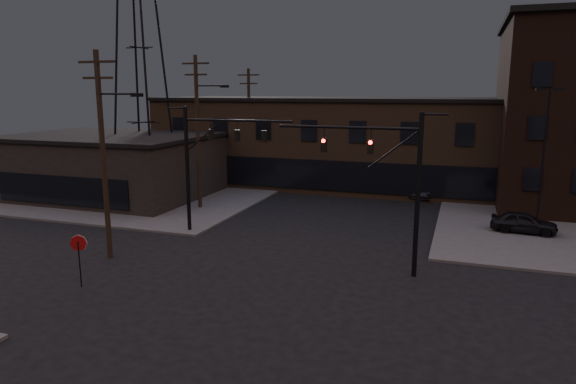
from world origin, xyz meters
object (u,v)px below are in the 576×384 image
object	(u,v)px
traffic_signal_far	(205,155)
parked_car_lot_a	(524,222)
traffic_signal_near	(394,176)
car_crossing	(425,188)
stop_sign	(79,249)

from	to	relation	value
traffic_signal_far	parked_car_lot_a	size ratio (longest dim) A/B	2.05
traffic_signal_near	car_crossing	bearing A→B (deg)	89.58
stop_sign	car_crossing	bearing A→B (deg)	62.69
traffic_signal_near	stop_sign	size ratio (longest dim) A/B	3.23
traffic_signal_near	stop_sign	distance (m)	15.17
traffic_signal_near	car_crossing	size ratio (longest dim) A/B	1.68
parked_car_lot_a	car_crossing	xyz separation A→B (m)	(-6.79, 9.88, -0.03)
traffic_signal_near	car_crossing	world-z (taller)	traffic_signal_near
traffic_signal_far	stop_sign	size ratio (longest dim) A/B	3.23
parked_car_lot_a	traffic_signal_far	bearing A→B (deg)	113.52
traffic_signal_far	car_crossing	xyz separation A→B (m)	(12.22, 16.16, -4.23)
traffic_signal_far	car_crossing	distance (m)	20.69
traffic_signal_near	traffic_signal_far	distance (m)	12.57
stop_sign	car_crossing	world-z (taller)	stop_sign
traffic_signal_near	stop_sign	xyz separation A→B (m)	(-13.36, -6.49, -3.09)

